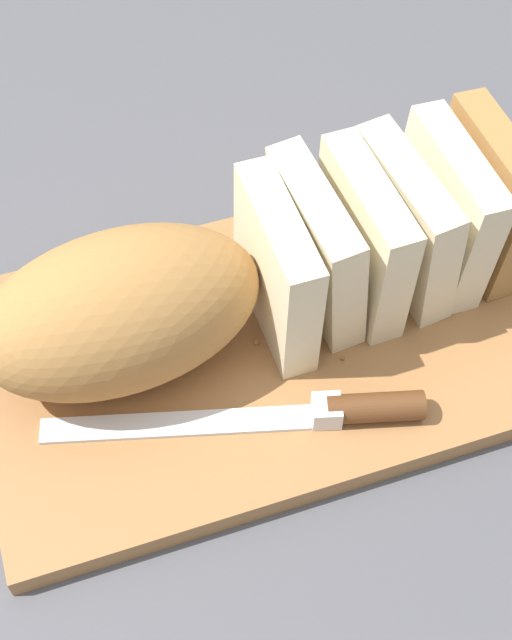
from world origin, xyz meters
The scene contains 8 objects.
ground_plane centered at (0.00, 0.00, 0.00)m, with size 3.00×3.00×0.00m, color #4C4C51.
cutting_board centered at (0.00, 0.00, 0.01)m, with size 0.41×0.25×0.02m, color #9E6B3D.
bread_loaf centered at (0.00, 0.02, 0.07)m, with size 0.41×0.15×0.11m.
bread_knife centered at (0.03, -0.07, 0.03)m, with size 0.26×0.08×0.02m.
crumb_near_knife centered at (0.02, -0.03, 0.02)m, with size 0.00×0.00×0.00m, color #996633.
crumb_near_loaf centered at (0.06, -0.03, 0.02)m, with size 0.00×0.00×0.00m, color #996633.
crumb_stray_left centered at (-0.04, 0.02, 0.02)m, with size 0.01×0.01×0.01m, color #996633.
crumb_stray_right centered at (0.00, 0.00, 0.02)m, with size 0.00×0.00×0.00m, color #996633.
Camera 1 is at (-0.11, -0.37, 0.59)m, focal length 52.92 mm.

